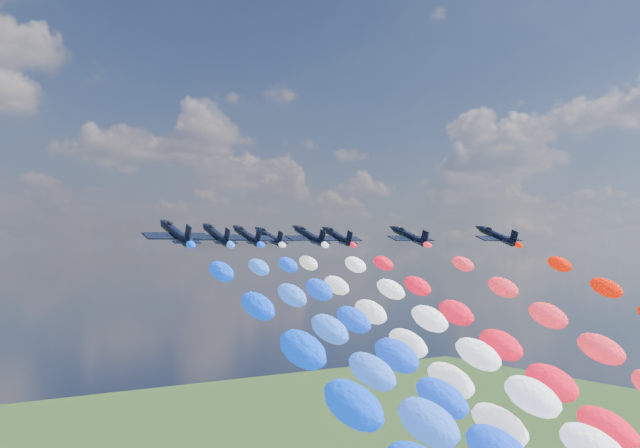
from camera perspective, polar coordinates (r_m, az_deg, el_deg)
jet_0 at (r=108.31m, az=-10.66°, el=-0.65°), size 9.60×12.91×6.46m
jet_1 at (r=126.47m, az=-7.71°, el=-0.79°), size 10.05×13.23×6.46m
jet_2 at (r=138.90m, az=-5.43°, el=-0.87°), size 9.74×13.01×6.46m
jet_3 at (r=139.45m, az=-0.80°, el=-0.88°), size 9.61×12.92×6.46m
jet_4 at (r=151.37m, az=-3.81°, el=-0.93°), size 9.56×12.88×6.46m
jet_5 at (r=149.17m, az=1.30°, el=-0.92°), size 10.12×13.28×6.46m
jet_6 at (r=145.62m, az=6.66°, el=-0.90°), size 9.43×12.79×6.46m
jet_7 at (r=147.06m, az=13.02°, el=-0.87°), size 10.12×13.28×6.46m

